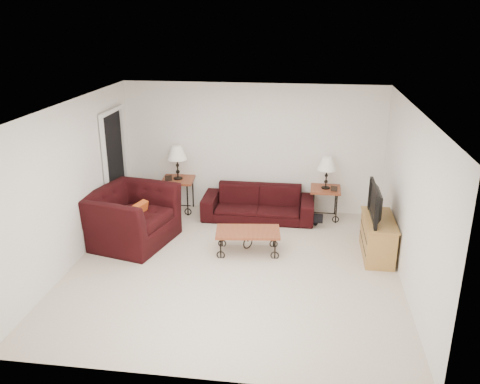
{
  "coord_description": "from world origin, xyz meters",
  "views": [
    {
      "loc": [
        1.02,
        -6.75,
        3.73
      ],
      "look_at": [
        0.0,
        0.7,
        1.0
      ],
      "focal_mm": 37.17,
      "sensor_mm": 36.0,
      "label": 1
    }
  ],
  "objects_px": {
    "armchair": "(131,217)",
    "backpack": "(316,213)",
    "lamp_right": "(326,173)",
    "sofa": "(258,203)",
    "lamp_left": "(177,162)",
    "television": "(380,203)",
    "side_table_left": "(179,195)",
    "tv_stand": "(378,237)",
    "side_table_right": "(325,203)",
    "coffee_table": "(248,242)"
  },
  "relations": [
    {
      "from": "side_table_right",
      "to": "tv_stand",
      "type": "bearing_deg",
      "value": -61.19
    },
    {
      "from": "side_table_right",
      "to": "backpack",
      "type": "relative_size",
      "value": 1.21
    },
    {
      "from": "backpack",
      "to": "armchair",
      "type": "bearing_deg",
      "value": -166.32
    },
    {
      "from": "sofa",
      "to": "armchair",
      "type": "distance_m",
      "value": 2.44
    },
    {
      "from": "side_table_right",
      "to": "television",
      "type": "bearing_deg",
      "value": -61.8
    },
    {
      "from": "coffee_table",
      "to": "television",
      "type": "distance_m",
      "value": 2.19
    },
    {
      "from": "lamp_right",
      "to": "side_table_right",
      "type": "bearing_deg",
      "value": 0.0
    },
    {
      "from": "side_table_left",
      "to": "lamp_right",
      "type": "height_order",
      "value": "lamp_right"
    },
    {
      "from": "sofa",
      "to": "coffee_table",
      "type": "relative_size",
      "value": 2.03
    },
    {
      "from": "side_table_right",
      "to": "armchair",
      "type": "xyz_separation_m",
      "value": [
        -3.3,
        -1.5,
        0.16
      ]
    },
    {
      "from": "lamp_right",
      "to": "sofa",
      "type": "bearing_deg",
      "value": -171.83
    },
    {
      "from": "lamp_right",
      "to": "backpack",
      "type": "xyz_separation_m",
      "value": [
        -0.16,
        -0.4,
        -0.66
      ]
    },
    {
      "from": "side_table_right",
      "to": "television",
      "type": "relative_size",
      "value": 0.63
    },
    {
      "from": "lamp_left",
      "to": "lamp_right",
      "type": "height_order",
      "value": "lamp_left"
    },
    {
      "from": "sofa",
      "to": "television",
      "type": "bearing_deg",
      "value": -32.25
    },
    {
      "from": "lamp_right",
      "to": "television",
      "type": "relative_size",
      "value": 0.63
    },
    {
      "from": "coffee_table",
      "to": "lamp_left",
      "type": "bearing_deg",
      "value": 133.87
    },
    {
      "from": "television",
      "to": "sofa",
      "type": "bearing_deg",
      "value": -122.25
    },
    {
      "from": "side_table_left",
      "to": "tv_stand",
      "type": "xyz_separation_m",
      "value": [
        3.66,
        -1.47,
        -0.01
      ]
    },
    {
      "from": "side_table_right",
      "to": "television",
      "type": "xyz_separation_m",
      "value": [
        0.79,
        -1.47,
        0.61
      ]
    },
    {
      "from": "sofa",
      "to": "side_table_right",
      "type": "distance_m",
      "value": 1.27
    },
    {
      "from": "sofa",
      "to": "backpack",
      "type": "distance_m",
      "value": 1.11
    },
    {
      "from": "side_table_left",
      "to": "side_table_right",
      "type": "distance_m",
      "value": 2.85
    },
    {
      "from": "tv_stand",
      "to": "television",
      "type": "distance_m",
      "value": 0.6
    },
    {
      "from": "side_table_right",
      "to": "coffee_table",
      "type": "xyz_separation_m",
      "value": [
        -1.27,
        -1.64,
        -0.11
      ]
    },
    {
      "from": "lamp_left",
      "to": "television",
      "type": "height_order",
      "value": "lamp_left"
    },
    {
      "from": "side_table_left",
      "to": "armchair",
      "type": "relative_size",
      "value": 0.47
    },
    {
      "from": "lamp_left",
      "to": "backpack",
      "type": "bearing_deg",
      "value": -8.42
    },
    {
      "from": "armchair",
      "to": "tv_stand",
      "type": "distance_m",
      "value": 4.11
    },
    {
      "from": "lamp_right",
      "to": "television",
      "type": "bearing_deg",
      "value": -61.8
    },
    {
      "from": "lamp_right",
      "to": "tv_stand",
      "type": "distance_m",
      "value": 1.78
    },
    {
      "from": "armchair",
      "to": "backpack",
      "type": "distance_m",
      "value": 3.33
    },
    {
      "from": "lamp_right",
      "to": "television",
      "type": "distance_m",
      "value": 1.67
    },
    {
      "from": "side_table_right",
      "to": "lamp_left",
      "type": "distance_m",
      "value": 2.93
    },
    {
      "from": "side_table_left",
      "to": "lamp_left",
      "type": "distance_m",
      "value": 0.66
    },
    {
      "from": "lamp_left",
      "to": "armchair",
      "type": "distance_m",
      "value": 1.66
    },
    {
      "from": "lamp_left",
      "to": "lamp_right",
      "type": "distance_m",
      "value": 2.85
    },
    {
      "from": "side_table_left",
      "to": "coffee_table",
      "type": "relative_size",
      "value": 0.64
    },
    {
      "from": "side_table_right",
      "to": "lamp_left",
      "type": "xyz_separation_m",
      "value": [
        -2.85,
        0.0,
        0.69
      ]
    },
    {
      "from": "backpack",
      "to": "television",
      "type": "bearing_deg",
      "value": -54.16
    },
    {
      "from": "sofa",
      "to": "armchair",
      "type": "height_order",
      "value": "armchair"
    },
    {
      "from": "tv_stand",
      "to": "television",
      "type": "relative_size",
      "value": 1.12
    },
    {
      "from": "side_table_left",
      "to": "tv_stand",
      "type": "relative_size",
      "value": 0.62
    },
    {
      "from": "sofa",
      "to": "television",
      "type": "distance_m",
      "value": 2.49
    },
    {
      "from": "sofa",
      "to": "television",
      "type": "relative_size",
      "value": 2.19
    },
    {
      "from": "lamp_right",
      "to": "coffee_table",
      "type": "relative_size",
      "value": 0.59
    },
    {
      "from": "lamp_right",
      "to": "side_table_left",
      "type": "bearing_deg",
      "value": 180.0
    },
    {
      "from": "side_table_left",
      "to": "television",
      "type": "xyz_separation_m",
      "value": [
        3.64,
        -1.47,
        0.58
      ]
    },
    {
      "from": "side_table_right",
      "to": "lamp_right",
      "type": "xyz_separation_m",
      "value": [
        0.0,
        0.0,
        0.61
      ]
    },
    {
      "from": "side_table_left",
      "to": "coffee_table",
      "type": "xyz_separation_m",
      "value": [
        1.58,
        -1.64,
        -0.14
      ]
    }
  ]
}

